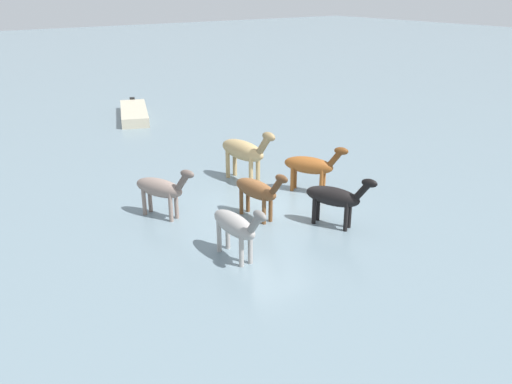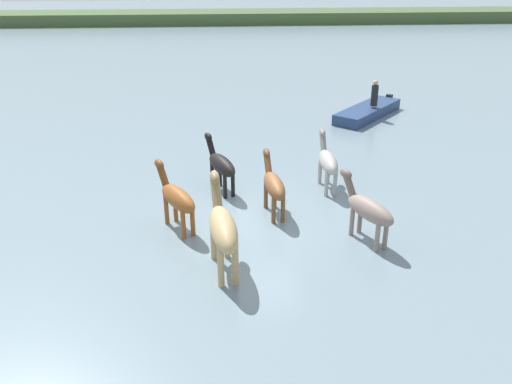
# 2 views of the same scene
# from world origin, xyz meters

# --- Properties ---
(ground_plane) EXTENTS (154.98, 154.98, 0.00)m
(ground_plane) POSITION_xyz_m (0.00, 0.00, 0.00)
(ground_plane) COLOR slate
(distant_shoreline) EXTENTS (139.48, 6.00, 2.40)m
(distant_shoreline) POSITION_xyz_m (0.00, 47.16, 0.00)
(distant_shoreline) COLOR #415731
(distant_shoreline) RESTS_ON ground_plane
(horse_lead) EXTENTS (0.70, 2.17, 1.67)m
(horse_lead) POSITION_xyz_m (0.47, 0.24, 0.92)
(horse_lead) COLOR brown
(horse_lead) RESTS_ON ground_plane
(horse_chestnut_trailing) EXTENTS (1.41, 2.09, 1.73)m
(horse_chestnut_trailing) POSITION_xyz_m (-2.28, -0.48, 0.95)
(horse_chestnut_trailing) COLOR brown
(horse_chestnut_trailing) RESTS_ON ground_plane
(horse_gray_outer) EXTENTS (1.23, 2.12, 1.70)m
(horse_gray_outer) POSITION_xyz_m (2.76, -1.54, 0.94)
(horse_gray_outer) COLOR gray
(horse_gray_outer) RESTS_ON ground_plane
(horse_rear_stallion) EXTENTS (1.16, 2.10, 1.67)m
(horse_rear_stallion) POSITION_xyz_m (-1.03, 2.00, 0.92)
(horse_rear_stallion) COLOR black
(horse_rear_stallion) RESTS_ON ground_plane
(horse_mid_herd) EXTENTS (0.88, 2.69, 2.07)m
(horse_mid_herd) POSITION_xyz_m (-1.06, -2.66, 1.14)
(horse_mid_herd) COLOR tan
(horse_mid_herd) RESTS_ON ground_plane
(horse_dun_straggler) EXTENTS (0.53, 2.18, 1.70)m
(horse_dun_straggler) POSITION_xyz_m (2.39, 1.95, 0.94)
(horse_dun_straggler) COLOR #9E9993
(horse_dun_straggler) RESTS_ON ground_plane
(boat_skiff_near) EXTENTS (3.94, 4.21, 0.74)m
(boat_skiff_near) POSITION_xyz_m (5.96, 10.03, 0.17)
(boat_skiff_near) COLOR navy
(boat_skiff_near) RESTS_ON ground_plane
(person_spotter_bow) EXTENTS (0.32, 0.32, 1.19)m
(person_spotter_bow) POSITION_xyz_m (6.13, 9.78, 1.13)
(person_spotter_bow) COLOR black
(person_spotter_bow) RESTS_ON boat_skiff_near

